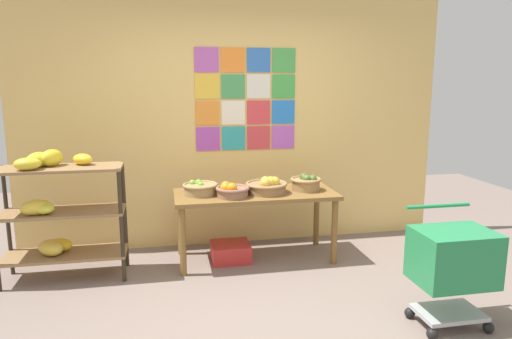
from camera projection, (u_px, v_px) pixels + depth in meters
name	position (u px, v px, depth m)	size (l,w,h in m)	color
ground	(274.00, 323.00, 3.47)	(9.66, 9.66, 0.00)	slate
back_wall_with_art	(235.00, 122.00, 5.01)	(4.58, 0.07, 2.68)	#E8BF6B
banana_shelf_unit	(55.00, 206.00, 4.13)	(1.07, 0.42, 1.18)	#31281A
display_table	(255.00, 200.00, 4.62)	(1.58, 0.67, 0.69)	brown
fruit_basket_centre	(267.00, 186.00, 4.56)	(0.41, 0.41, 0.17)	olive
fruit_basket_back_left	(200.00, 188.00, 4.51)	(0.34, 0.34, 0.14)	#9A7C4D
fruit_basket_back_right	(306.00, 183.00, 4.68)	(0.31, 0.31, 0.17)	#9E7747
fruit_basket_left	(232.00, 190.00, 4.41)	(0.32, 0.32, 0.15)	#8D634A
produce_crate_under_table	(231.00, 252.00, 4.67)	(0.38, 0.35, 0.18)	red
shopping_cart	(453.00, 261.00, 3.35)	(0.54, 0.45, 0.86)	black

